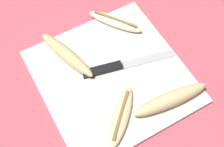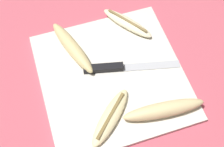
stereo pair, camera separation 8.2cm
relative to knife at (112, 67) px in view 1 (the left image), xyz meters
name	(u,v)px [view 1 (the left image)]	position (x,y,z in m)	size (l,w,h in m)	color
ground_plane	(112,78)	(0.02, -0.01, -0.02)	(4.00, 4.00, 0.00)	#C65160
cutting_board	(112,76)	(0.02, -0.01, -0.01)	(0.38, 0.37, 0.01)	silver
knife	(112,67)	(0.00, 0.00, 0.00)	(0.08, 0.26, 0.02)	black
banana_spotted_left	(67,55)	(-0.09, -0.09, 0.01)	(0.20, 0.09, 0.03)	#DBC684
banana_mellow_near	(170,99)	(0.16, 0.08, 0.01)	(0.06, 0.21, 0.04)	beige
banana_soft_right	(121,116)	(0.13, -0.05, 0.00)	(0.15, 0.15, 0.02)	beige
banana_bright_far	(115,22)	(-0.13, 0.08, 0.00)	(0.16, 0.13, 0.02)	beige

